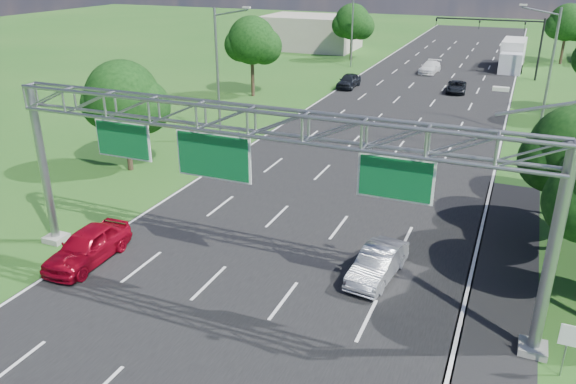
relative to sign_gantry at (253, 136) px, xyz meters
The scene contains 20 objects.
ground 19.28m from the sign_gantry, 91.05° to the left, with size 220.00×220.00×0.00m, color #1F5319.
road 19.28m from the sign_gantry, 91.05° to the left, with size 18.00×180.00×0.02m, color black.
road_flare 12.20m from the sign_gantry, 11.47° to the left, with size 3.00×30.00×0.02m, color black.
sign_gantry is the anchor object (origin of this frame).
regulatory_sign 13.25m from the sign_gantry, ahead, with size 0.60×0.08×2.10m.
traffic_signal 53.51m from the sign_gantry, 82.32° to the left, with size 12.21×0.24×7.00m.
streetlight_l_near 21.47m from the sign_gantry, 122.87° to the left, with size 2.97×0.22×10.16m.
streetlight_l_far 54.28m from the sign_gantry, 102.38° to the left, with size 2.97×0.22×10.16m.
streetlight_r_mid 30.10m from the sign_gantry, 68.60° to the left, with size 2.97×0.22×10.16m.
tree_verge_la 17.56m from the sign_gantry, 144.84° to the left, with size 5.76×4.80×7.40m.
tree_verge_lb 36.85m from the sign_gantry, 116.19° to the left, with size 5.76×4.80×8.06m.
tree_verge_lc 59.56m from the sign_gantry, 102.86° to the left, with size 5.76×4.80×7.62m.
tree_verge_re 67.48m from the sign_gantry, 78.24° to the left, with size 5.76×4.80×7.84m.
building_left 69.82m from the sign_gantry, 108.69° to the left, with size 14.00×10.00×5.00m, color #A89D8D.
red_coupe 10.36m from the sign_gantry, behind, with size 1.94×4.83×1.64m, color maroon.
silver_sedan 8.22m from the sign_gantry, 31.87° to the left, with size 1.50×4.31×1.42m, color #A6AAB1.
car_queue_a 53.21m from the sign_gantry, 91.66° to the left, with size 1.97×4.84×1.40m, color white.
car_queue_b 43.40m from the sign_gantry, 86.07° to the left, with size 1.95×4.23×1.18m, color black.
car_queue_c 41.96m from the sign_gantry, 101.58° to the left, with size 1.81×4.50×1.53m, color black.
box_truck 60.54m from the sign_gantry, 82.69° to the left, with size 2.94×9.51×3.58m.
Camera 1 is at (9.70, -6.85, 13.35)m, focal length 35.00 mm.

